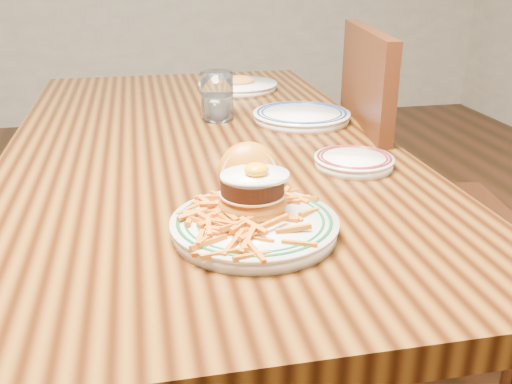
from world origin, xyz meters
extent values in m
cube|color=black|center=(0.00, 0.00, 0.72)|extent=(0.85, 1.60, 0.05)
cylinder|color=black|center=(-0.36, 0.74, 0.35)|extent=(0.07, 0.07, 0.70)
cylinder|color=black|center=(0.36, 0.74, 0.35)|extent=(0.07, 0.07, 0.70)
cube|color=#3A1B0C|center=(0.62, 0.03, 0.47)|extent=(0.52, 0.52, 0.04)
cube|color=#3A1B0C|center=(0.42, 0.06, 0.73)|extent=(0.11, 0.46, 0.49)
cylinder|color=#3A1B0C|center=(0.85, 0.19, 0.22)|extent=(0.04, 0.04, 0.45)
cylinder|color=#3A1B0C|center=(0.46, 0.26, 0.22)|extent=(0.04, 0.04, 0.45)
cylinder|color=#3A1B0C|center=(0.40, -0.13, 0.22)|extent=(0.04, 0.04, 0.45)
cylinder|color=silver|center=(0.02, -0.50, 0.76)|extent=(0.25, 0.25, 0.02)
cylinder|color=silver|center=(0.02, -0.50, 0.77)|extent=(0.25, 0.25, 0.01)
torus|color=#0C4822|center=(0.02, -0.50, 0.77)|extent=(0.23, 0.23, 0.01)
torus|color=#0C4822|center=(0.02, -0.50, 0.77)|extent=(0.21, 0.21, 0.00)
ellipsoid|color=#AA5A16|center=(0.03, -0.47, 0.79)|extent=(0.11, 0.11, 0.05)
cylinder|color=#DBB989|center=(0.03, -0.47, 0.80)|extent=(0.10, 0.10, 0.00)
cylinder|color=black|center=(0.03, -0.47, 0.82)|extent=(0.10, 0.10, 0.02)
ellipsoid|color=silver|center=(0.03, -0.47, 0.83)|extent=(0.10, 0.09, 0.01)
ellipsoid|color=orange|center=(0.03, -0.48, 0.84)|extent=(0.04, 0.04, 0.02)
ellipsoid|color=#AA5A16|center=(0.03, -0.41, 0.82)|extent=(0.11, 0.09, 0.11)
cylinder|color=#DBB989|center=(0.03, -0.43, 0.81)|extent=(0.09, 0.04, 0.09)
cylinder|color=silver|center=(0.28, -0.25, 0.76)|extent=(0.15, 0.15, 0.02)
cylinder|color=silver|center=(0.28, -0.25, 0.77)|extent=(0.16, 0.16, 0.01)
torus|color=#551318|center=(0.28, -0.25, 0.77)|extent=(0.15, 0.15, 0.01)
torus|color=#551318|center=(0.28, -0.25, 0.77)|extent=(0.13, 0.13, 0.01)
cube|color=silver|center=(0.29, -0.24, 0.77)|extent=(0.07, 0.09, 0.00)
cylinder|color=silver|center=(0.27, 0.10, 0.76)|extent=(0.24, 0.24, 0.02)
cylinder|color=silver|center=(0.27, 0.10, 0.77)|extent=(0.25, 0.25, 0.01)
torus|color=#0F1F4C|center=(0.27, 0.10, 0.77)|extent=(0.23, 0.23, 0.01)
torus|color=#0F1F4C|center=(0.27, 0.10, 0.77)|extent=(0.20, 0.20, 0.01)
cylinder|color=white|center=(0.06, 0.16, 0.81)|extent=(0.08, 0.08, 0.12)
cylinder|color=silver|center=(0.06, 0.16, 0.78)|extent=(0.07, 0.07, 0.06)
cylinder|color=silver|center=(0.18, 0.50, 0.76)|extent=(0.24, 0.24, 0.02)
cylinder|color=silver|center=(0.18, 0.50, 0.77)|extent=(0.25, 0.25, 0.01)
ellipsoid|color=#B68634|center=(0.18, 0.50, 0.78)|extent=(0.11, 0.09, 0.03)
camera|label=1|loc=(-0.13, -1.25, 1.14)|focal=40.00mm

